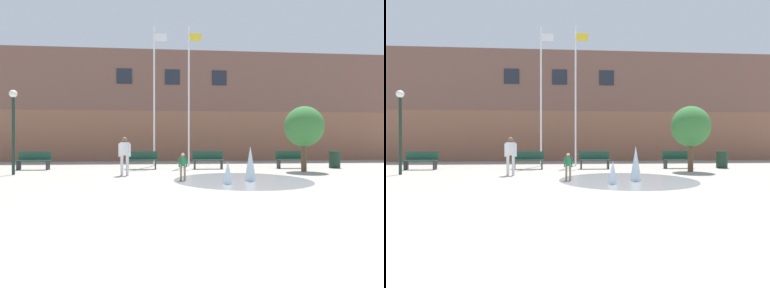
# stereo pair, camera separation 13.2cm
# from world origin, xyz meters

# --- Properties ---
(ground_plane) EXTENTS (100.00, 100.00, 0.00)m
(ground_plane) POSITION_xyz_m (0.00, 0.00, 0.00)
(ground_plane) COLOR #9E998E
(library_building) EXTENTS (36.00, 6.05, 8.24)m
(library_building) POSITION_xyz_m (0.00, 19.21, 4.12)
(library_building) COLOR brown
(library_building) RESTS_ON ground
(splash_fountain) EXTENTS (4.96, 4.96, 1.25)m
(splash_fountain) POSITION_xyz_m (2.29, 4.48, 0.33)
(splash_fountain) COLOR gray
(splash_fountain) RESTS_ON ground
(park_bench_far_left) EXTENTS (1.60, 0.44, 0.91)m
(park_bench_far_left) POSITION_xyz_m (-7.03, 9.63, 0.48)
(park_bench_far_left) COLOR #28282D
(park_bench_far_left) RESTS_ON ground
(park_bench_left_of_flagpoles) EXTENTS (1.60, 0.44, 0.91)m
(park_bench_left_of_flagpoles) POSITION_xyz_m (-1.69, 9.58, 0.48)
(park_bench_left_of_flagpoles) COLOR #28282D
(park_bench_left_of_flagpoles) RESTS_ON ground
(park_bench_under_right_flagpole) EXTENTS (1.60, 0.44, 0.91)m
(park_bench_under_right_flagpole) POSITION_xyz_m (1.72, 9.46, 0.48)
(park_bench_under_right_flagpole) COLOR #28282D
(park_bench_under_right_flagpole) RESTS_ON ground
(park_bench_near_trashcan) EXTENTS (1.60, 0.44, 0.91)m
(park_bench_near_trashcan) POSITION_xyz_m (6.18, 9.50, 0.48)
(park_bench_near_trashcan) COLOR #28282D
(park_bench_near_trashcan) RESTS_ON ground
(child_in_fountain) EXTENTS (0.31, 0.24, 0.99)m
(child_in_fountain) POSITION_xyz_m (0.17, 4.78, 0.58)
(child_in_fountain) COLOR #89755B
(child_in_fountain) RESTS_ON ground
(teen_by_trashcan) EXTENTS (0.50, 0.39, 1.59)m
(teen_by_trashcan) POSITION_xyz_m (-2.14, 6.60, 0.93)
(teen_by_trashcan) COLOR silver
(teen_by_trashcan) RESTS_ON ground
(flagpole_left) EXTENTS (0.80, 0.10, 8.14)m
(flagpole_left) POSITION_xyz_m (-1.11, 11.66, 4.32)
(flagpole_left) COLOR silver
(flagpole_left) RESTS_ON ground
(flagpole_right) EXTENTS (0.80, 0.10, 8.22)m
(flagpole_right) POSITION_xyz_m (0.91, 11.66, 4.36)
(flagpole_right) COLOR silver
(flagpole_right) RESTS_ON ground
(lamp_post_left_lane) EXTENTS (0.32, 0.32, 3.59)m
(lamp_post_left_lane) POSITION_xyz_m (-6.87, 7.27, 2.37)
(lamp_post_left_lane) COLOR #192D23
(lamp_post_left_lane) RESTS_ON ground
(trash_can) EXTENTS (0.56, 0.56, 0.90)m
(trash_can) POSITION_xyz_m (8.59, 9.45, 0.45)
(trash_can) COLOR #193323
(trash_can) RESTS_ON ground
(street_tree_near_building) EXTENTS (1.79, 1.79, 3.07)m
(street_tree_near_building) POSITION_xyz_m (6.02, 7.65, 2.10)
(street_tree_near_building) COLOR brown
(street_tree_near_building) RESTS_ON ground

